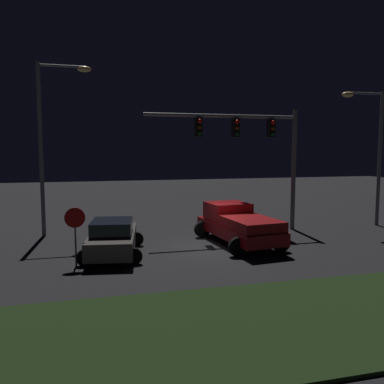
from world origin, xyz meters
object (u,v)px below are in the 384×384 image
Objects in this scene: pickup_truck at (237,222)px; street_lamp_right at (372,141)px; stop_sign at (75,225)px; car_sedan at (113,238)px; street_lamp_left at (51,129)px; traffic_signal_gantry at (253,140)px.

street_lamp_right is at bearing -81.86° from pickup_truck.
street_lamp_right is 17.02m from stop_sign.
car_sedan is 0.53× the size of street_lamp_left.
street_lamp_left is 17.47m from street_lamp_right.
pickup_truck is at bearing 15.17° from stop_sign.
stop_sign reaches higher than pickup_truck.
traffic_signal_gantry is 7.20m from street_lamp_right.
pickup_truck is 0.73× the size of street_lamp_right.
traffic_signal_gantry is 3.73× the size of stop_sign.
pickup_truck is 4.92m from traffic_signal_gantry.
car_sedan is 0.56× the size of traffic_signal_gantry.
traffic_signal_gantry is at bearing 26.07° from stop_sign.
car_sedan is at bearing -168.54° from street_lamp_right.
street_lamp_left is at bearing 174.13° from street_lamp_right.
car_sedan is at bearing -157.21° from traffic_signal_gantry.
traffic_signal_gantry is (7.52, 3.16, 4.16)m from car_sedan.
traffic_signal_gantry is at bearing -9.00° from street_lamp_left.
pickup_truck is at bearing -165.86° from street_lamp_right.
street_lamp_right is (17.37, -1.79, -0.55)m from street_lamp_left.
stop_sign reaches higher than car_sedan.
traffic_signal_gantry is at bearing 178.61° from street_lamp_right.
stop_sign is at bearing 138.87° from car_sedan.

